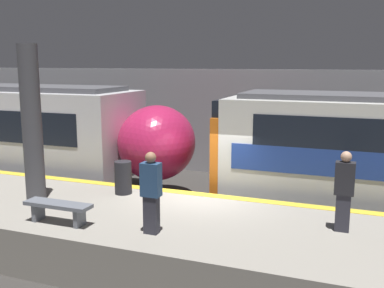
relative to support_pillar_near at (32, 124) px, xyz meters
The scene contains 8 objects.
ground_plane 5.06m from the support_pillar_near, 28.96° to the left, with size 120.00×120.00×0.00m, color #33302D.
platform 4.34m from the support_pillar_near, ahead, with size 40.00×3.89×1.04m.
station_rear_barrier 8.99m from the support_pillar_near, 66.16° to the left, with size 50.00×0.15×4.12m.
support_pillar_near is the anchor object (origin of this frame).
person_waiting 7.27m from the support_pillar_near, ahead, with size 0.38×0.24×1.64m.
person_walking 3.93m from the support_pillar_near, 15.18° to the right, with size 0.38×0.24×1.65m.
platform_bench 2.51m from the support_pillar_near, 37.10° to the right, with size 1.50×0.40×0.45m.
trash_bin 2.60m from the support_pillar_near, 34.59° to the left, with size 0.44×0.44×0.85m.
Camera 1 is at (3.82, -10.62, 4.38)m, focal length 42.00 mm.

